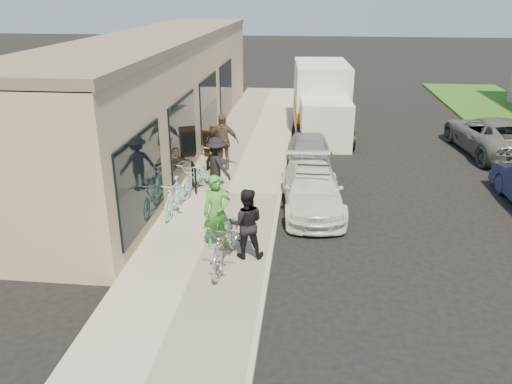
{
  "coord_description": "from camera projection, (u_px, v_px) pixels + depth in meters",
  "views": [
    {
      "loc": [
        0.31,
        -10.42,
        5.65
      ],
      "look_at": [
        -0.91,
        0.9,
        1.05
      ],
      "focal_mm": 35.0,
      "sensor_mm": 36.0,
      "label": 1
    }
  ],
  "objects": [
    {
      "name": "ground",
      "position": [
        290.0,
        249.0,
        11.75
      ],
      "size": [
        120.0,
        120.0,
        0.0
      ],
      "primitive_type": "plane",
      "color": "black",
      "rests_on": "ground"
    },
    {
      "name": "moving_truck",
      "position": [
        321.0,
        103.0,
        21.07
      ],
      "size": [
        2.52,
        5.9,
        2.84
      ],
      "rotation": [
        0.0,
        0.0,
        0.06
      ],
      "color": "silver",
      "rests_on": "ground"
    },
    {
      "name": "sedan_white",
      "position": [
        312.0,
        189.0,
        13.75
      ],
      "size": [
        1.91,
        4.03,
        1.18
      ],
      "rotation": [
        0.0,
        0.0,
        0.08
      ],
      "color": "white",
      "rests_on": "ground"
    },
    {
      "name": "sandwich_board",
      "position": [
        213.0,
        143.0,
        17.57
      ],
      "size": [
        0.81,
        0.82,
        1.03
      ],
      "rotation": [
        0.0,
        0.0,
        -0.37
      ],
      "color": "black",
      "rests_on": "sidewalk"
    },
    {
      "name": "bike_rack",
      "position": [
        194.0,
        174.0,
        14.6
      ],
      "size": [
        0.26,
        0.56,
        0.85
      ],
      "rotation": [
        0.0,
        0.0,
        0.39
      ],
      "color": "black",
      "rests_on": "sidewalk"
    },
    {
      "name": "sidewalk",
      "position": [
        227.0,
        195.0,
        14.69
      ],
      "size": [
        3.0,
        34.0,
        0.15
      ],
      "primitive_type": "cube",
      "color": "#A6A395",
      "rests_on": "ground"
    },
    {
      "name": "cruiser_bike_c",
      "position": [
        212.0,
        158.0,
        15.9
      ],
      "size": [
        0.82,
        1.88,
        1.09
      ],
      "primitive_type": "imported",
      "rotation": [
        0.0,
        0.0,
        0.17
      ],
      "color": "yellow",
      "rests_on": "sidewalk"
    },
    {
      "name": "cruiser_bike_a",
      "position": [
        174.0,
        197.0,
        13.11
      ],
      "size": [
        0.54,
        1.61,
        0.95
      ],
      "primitive_type": "imported",
      "rotation": [
        0.0,
        0.0,
        -0.06
      ],
      "color": "#96E0D6",
      "rests_on": "sidewalk"
    },
    {
      "name": "curb",
      "position": [
        279.0,
        197.0,
        14.54
      ],
      "size": [
        0.12,
        34.0,
        0.13
      ],
      "primitive_type": "cube",
      "color": "#A09B92",
      "rests_on": "ground"
    },
    {
      "name": "far_car_gray",
      "position": [
        492.0,
        135.0,
        18.51
      ],
      "size": [
        2.79,
        5.12,
        1.36
      ],
      "primitive_type": "imported",
      "rotation": [
        0.0,
        0.0,
        3.25
      ],
      "color": "#575A5D",
      "rests_on": "ground"
    },
    {
      "name": "bystander_a",
      "position": [
        217.0,
        166.0,
        14.34
      ],
      "size": [
        1.21,
        1.18,
        1.67
      ],
      "primitive_type": "imported",
      "rotation": [
        0.0,
        0.0,
        2.41
      ],
      "color": "black",
      "rests_on": "sidewalk"
    },
    {
      "name": "woman_rider",
      "position": [
        217.0,
        212.0,
        11.25
      ],
      "size": [
        0.74,
        0.61,
        1.73
      ],
      "primitive_type": "imported",
      "rotation": [
        0.0,
        0.0,
        0.36
      ],
      "color": "green",
      "rests_on": "sidewalk"
    },
    {
      "name": "tandem_bike",
      "position": [
        227.0,
        240.0,
        10.65
      ],
      "size": [
        0.9,
        2.18,
        1.12
      ],
      "primitive_type": "imported",
      "rotation": [
        0.0,
        0.0,
        -0.07
      ],
      "color": "#B7B7B9",
      "rests_on": "sidewalk"
    },
    {
      "name": "bystander_b",
      "position": [
        222.0,
        141.0,
        16.33
      ],
      "size": [
        1.08,
        0.46,
        1.84
      ],
      "primitive_type": "imported",
      "rotation": [
        0.0,
        0.0,
        -0.01
      ],
      "color": "brown",
      "rests_on": "sidewalk"
    },
    {
      "name": "man_standing",
      "position": [
        246.0,
        223.0,
        10.85
      ],
      "size": [
        0.84,
        0.69,
        1.6
      ],
      "primitive_type": "imported",
      "rotation": [
        0.0,
        0.0,
        3.26
      ],
      "color": "black",
      "rests_on": "sidewalk"
    },
    {
      "name": "storefront",
      "position": [
        162.0,
        91.0,
        18.84
      ],
      "size": [
        3.6,
        20.0,
        4.22
      ],
      "color": "#CDB28E",
      "rests_on": "ground"
    },
    {
      "name": "sedan_silver",
      "position": [
        309.0,
        154.0,
        16.51
      ],
      "size": [
        1.59,
        3.7,
        1.24
      ],
      "primitive_type": "imported",
      "rotation": [
        0.0,
        0.0,
        0.03
      ],
      "color": "#98979C",
      "rests_on": "ground"
    },
    {
      "name": "cruiser_bike_b",
      "position": [
        195.0,
        176.0,
        14.53
      ],
      "size": [
        0.92,
        1.92,
        0.97
      ],
      "primitive_type": "imported",
      "rotation": [
        0.0,
        0.0,
        -0.16
      ],
      "color": "#96E0D6",
      "rests_on": "sidewalk"
    }
  ]
}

